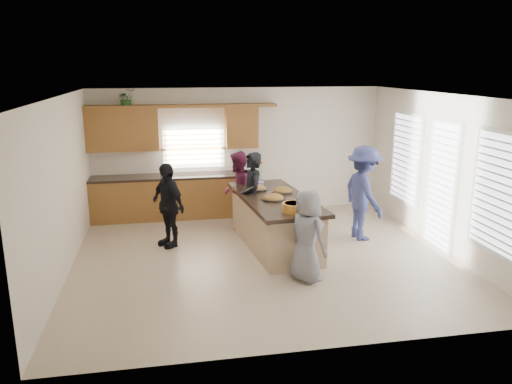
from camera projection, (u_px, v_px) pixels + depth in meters
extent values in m
plane|color=#BCAD8C|center=(264.00, 257.00, 8.76)|extent=(6.50, 6.50, 0.00)
cube|color=silver|center=(238.00, 151.00, 11.28)|extent=(6.50, 0.02, 2.80)
cube|color=silver|center=(317.00, 238.00, 5.56)|extent=(6.50, 0.02, 2.80)
cube|color=silver|center=(62.00, 188.00, 7.85)|extent=(0.02, 6.00, 2.80)
cube|color=silver|center=(441.00, 172.00, 8.98)|extent=(0.02, 6.00, 2.80)
cube|color=white|center=(265.00, 95.00, 8.07)|extent=(6.50, 6.00, 0.02)
cube|color=#955B2B|center=(177.00, 197.00, 10.97)|extent=(3.65, 0.62, 0.90)
cube|color=black|center=(176.00, 176.00, 10.85)|extent=(3.70, 0.65, 0.05)
cube|color=#955B2B|center=(122.00, 130.00, 10.53)|extent=(1.50, 0.36, 0.90)
cube|color=#955B2B|center=(242.00, 127.00, 10.98)|extent=(0.70, 0.36, 0.90)
cube|color=#955B2B|center=(182.00, 106.00, 10.64)|extent=(4.05, 0.40, 0.06)
cube|color=brown|center=(194.00, 149.00, 11.04)|extent=(1.35, 0.08, 0.85)
cube|color=white|center=(406.00, 158.00, 10.21)|extent=(0.06, 1.10, 1.75)
cube|color=white|center=(441.00, 186.00, 8.94)|extent=(0.06, 0.85, 2.25)
cube|color=white|center=(496.00, 193.00, 7.45)|extent=(0.06, 1.10, 1.75)
cube|color=tan|center=(275.00, 223.00, 9.20)|extent=(1.25, 2.59, 0.88)
cube|color=black|center=(275.00, 199.00, 9.08)|extent=(1.41, 2.80, 0.07)
cube|color=black|center=(275.00, 244.00, 9.30)|extent=(1.16, 2.50, 0.08)
cylinder|color=black|center=(273.00, 199.00, 8.87)|extent=(0.41, 0.41, 0.02)
ellipsoid|color=olive|center=(273.00, 198.00, 8.86)|extent=(0.37, 0.37, 0.17)
cylinder|color=black|center=(282.00, 192.00, 9.38)|extent=(0.39, 0.39, 0.02)
ellipsoid|color=olive|center=(282.00, 191.00, 9.38)|extent=(0.35, 0.35, 0.16)
cylinder|color=black|center=(257.00, 189.00, 9.57)|extent=(0.36, 0.36, 0.02)
ellipsoid|color=tan|center=(257.00, 188.00, 9.56)|extent=(0.33, 0.33, 0.15)
cylinder|color=orange|center=(294.00, 207.00, 8.12)|extent=(0.39, 0.39, 0.15)
cylinder|color=beige|center=(294.00, 204.00, 8.10)|extent=(0.32, 0.32, 0.04)
cylinder|color=white|center=(313.00, 205.00, 8.36)|extent=(0.07, 0.07, 0.09)
cylinder|color=#B188C6|center=(259.00, 183.00, 10.01)|extent=(0.21, 0.21, 0.05)
cylinder|color=silver|center=(260.00, 178.00, 10.24)|extent=(0.13, 0.13, 0.16)
imported|color=#2F6D2B|center=(126.00, 99.00, 10.39)|extent=(0.45, 0.42, 0.40)
imported|color=black|center=(252.00, 197.00, 9.39)|extent=(0.44, 0.65, 1.71)
imported|color=#601C37|center=(238.00, 190.00, 10.18)|extent=(0.81, 0.92, 1.59)
imported|color=black|center=(168.00, 205.00, 9.14)|extent=(0.82, 0.98, 1.57)
imported|color=navy|center=(364.00, 193.00, 9.50)|extent=(0.81, 1.25, 1.82)
imported|color=slate|center=(307.00, 236.00, 7.66)|extent=(0.73, 0.84, 1.45)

